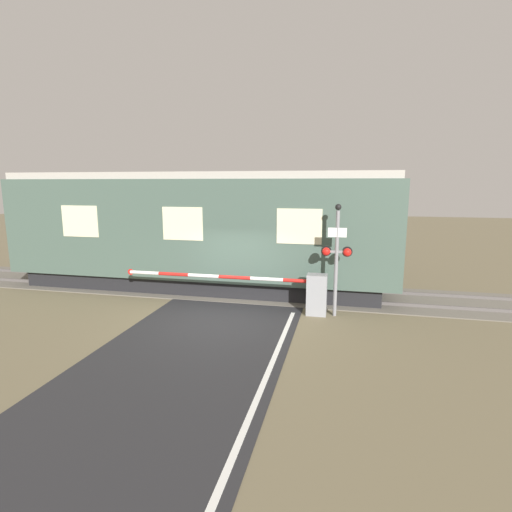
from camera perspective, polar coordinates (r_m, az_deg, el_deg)
ground_plane at (r=11.92m, az=-4.95°, el=-8.98°), size 80.00×80.00×0.00m
track_bed at (r=14.81m, az=-1.25°, el=-4.97°), size 36.00×3.20×0.13m
train at (r=14.95m, az=-8.33°, el=3.61°), size 14.25×2.76×4.32m
crossing_barrier at (r=12.26m, az=5.99°, el=-5.01°), size 6.57×0.44×1.25m
signal_post at (r=11.94m, az=11.44°, el=0.35°), size 0.91×0.26×3.36m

